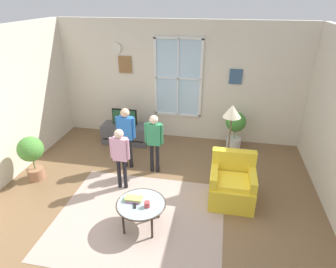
{
  "coord_description": "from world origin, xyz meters",
  "views": [
    {
      "loc": [
        1.03,
        -3.8,
        3.33
      ],
      "look_at": [
        0.16,
        0.7,
        1.1
      ],
      "focal_mm": 31.08,
      "sensor_mm": 36.0,
      "label": 1
    }
  ],
  "objects_px": {
    "potted_plant_by_window": "(235,127)",
    "tv_stand": "(126,134)",
    "armchair": "(232,185)",
    "cup": "(147,204)",
    "person_pink_shirt": "(120,152)",
    "person_blue_shirt": "(126,131)",
    "television": "(124,117)",
    "remote_near_books": "(135,205)",
    "potted_plant_corner": "(31,153)",
    "coffee_table": "(141,205)",
    "book_stack": "(134,199)",
    "floor_lamp": "(231,119)",
    "person_green_shirt": "(154,137)"
  },
  "relations": [
    {
      "from": "remote_near_books",
      "to": "person_blue_shirt",
      "type": "bearing_deg",
      "value": 111.62
    },
    {
      "from": "armchair",
      "to": "cup",
      "type": "height_order",
      "value": "armchair"
    },
    {
      "from": "potted_plant_by_window",
      "to": "person_pink_shirt",
      "type": "bearing_deg",
      "value": -135.83
    },
    {
      "from": "television",
      "to": "potted_plant_corner",
      "type": "bearing_deg",
      "value": -124.84
    },
    {
      "from": "remote_near_books",
      "to": "person_pink_shirt",
      "type": "relative_size",
      "value": 0.12
    },
    {
      "from": "tv_stand",
      "to": "person_green_shirt",
      "type": "bearing_deg",
      "value": -48.46
    },
    {
      "from": "tv_stand",
      "to": "person_blue_shirt",
      "type": "bearing_deg",
      "value": -69.18
    },
    {
      "from": "remote_near_books",
      "to": "cup",
      "type": "bearing_deg",
      "value": 3.1
    },
    {
      "from": "television",
      "to": "person_green_shirt",
      "type": "relative_size",
      "value": 0.48
    },
    {
      "from": "floor_lamp",
      "to": "potted_plant_corner",
      "type": "bearing_deg",
      "value": -171.16
    },
    {
      "from": "tv_stand",
      "to": "floor_lamp",
      "type": "bearing_deg",
      "value": -27.09
    },
    {
      "from": "tv_stand",
      "to": "person_pink_shirt",
      "type": "distance_m",
      "value": 1.93
    },
    {
      "from": "person_blue_shirt",
      "to": "person_green_shirt",
      "type": "height_order",
      "value": "person_blue_shirt"
    },
    {
      "from": "person_blue_shirt",
      "to": "cup",
      "type": "bearing_deg",
      "value": -62.89
    },
    {
      "from": "tv_stand",
      "to": "armchair",
      "type": "distance_m",
      "value": 3.09
    },
    {
      "from": "tv_stand",
      "to": "television",
      "type": "height_order",
      "value": "television"
    },
    {
      "from": "cup",
      "to": "person_pink_shirt",
      "type": "height_order",
      "value": "person_pink_shirt"
    },
    {
      "from": "television",
      "to": "person_blue_shirt",
      "type": "distance_m",
      "value": 1.13
    },
    {
      "from": "person_blue_shirt",
      "to": "television",
      "type": "bearing_deg",
      "value": 110.88
    },
    {
      "from": "person_pink_shirt",
      "to": "tv_stand",
      "type": "bearing_deg",
      "value": 106.49
    },
    {
      "from": "television",
      "to": "armchair",
      "type": "relative_size",
      "value": 0.68
    },
    {
      "from": "floor_lamp",
      "to": "tv_stand",
      "type": "bearing_deg",
      "value": 152.91
    },
    {
      "from": "remote_near_books",
      "to": "person_green_shirt",
      "type": "bearing_deg",
      "value": 92.78
    },
    {
      "from": "coffee_table",
      "to": "floor_lamp",
      "type": "relative_size",
      "value": 0.48
    },
    {
      "from": "remote_near_books",
      "to": "television",
      "type": "bearing_deg",
      "value": 111.34
    },
    {
      "from": "armchair",
      "to": "tv_stand",
      "type": "bearing_deg",
      "value": 145.03
    },
    {
      "from": "tv_stand",
      "to": "remote_near_books",
      "type": "distance_m",
      "value": 2.96
    },
    {
      "from": "armchair",
      "to": "potted_plant_corner",
      "type": "relative_size",
      "value": 0.96
    },
    {
      "from": "coffee_table",
      "to": "armchair",
      "type": "bearing_deg",
      "value": 33.5
    },
    {
      "from": "floor_lamp",
      "to": "cup",
      "type": "bearing_deg",
      "value": -127.84
    },
    {
      "from": "potted_plant_by_window",
      "to": "potted_plant_corner",
      "type": "height_order",
      "value": "potted_plant_corner"
    },
    {
      "from": "remote_near_books",
      "to": "person_blue_shirt",
      "type": "height_order",
      "value": "person_blue_shirt"
    },
    {
      "from": "person_pink_shirt",
      "to": "potted_plant_corner",
      "type": "xyz_separation_m",
      "value": [
        -1.79,
        -0.04,
        -0.19
      ]
    },
    {
      "from": "potted_plant_by_window",
      "to": "floor_lamp",
      "type": "relative_size",
      "value": 0.56
    },
    {
      "from": "tv_stand",
      "to": "person_pink_shirt",
      "type": "xyz_separation_m",
      "value": [
        0.53,
        -1.78,
        0.52
      ]
    },
    {
      "from": "television",
      "to": "person_blue_shirt",
      "type": "xyz_separation_m",
      "value": [
        0.4,
        -1.05,
        0.14
      ]
    },
    {
      "from": "tv_stand",
      "to": "book_stack",
      "type": "distance_m",
      "value": 2.83
    },
    {
      "from": "tv_stand",
      "to": "coffee_table",
      "type": "relative_size",
      "value": 1.45
    },
    {
      "from": "book_stack",
      "to": "potted_plant_corner",
      "type": "xyz_separation_m",
      "value": [
        -2.28,
        0.82,
        0.11
      ]
    },
    {
      "from": "coffee_table",
      "to": "book_stack",
      "type": "height_order",
      "value": "book_stack"
    },
    {
      "from": "person_blue_shirt",
      "to": "person_green_shirt",
      "type": "relative_size",
      "value": 1.06
    },
    {
      "from": "remote_near_books",
      "to": "person_green_shirt",
      "type": "height_order",
      "value": "person_green_shirt"
    },
    {
      "from": "tv_stand",
      "to": "person_green_shirt",
      "type": "distance_m",
      "value": 1.59
    },
    {
      "from": "armchair",
      "to": "potted_plant_by_window",
      "type": "height_order",
      "value": "potted_plant_by_window"
    },
    {
      "from": "potted_plant_by_window",
      "to": "tv_stand",
      "type": "bearing_deg",
      "value": -174.97
    },
    {
      "from": "potted_plant_corner",
      "to": "person_blue_shirt",
      "type": "bearing_deg",
      "value": 24.61
    },
    {
      "from": "person_green_shirt",
      "to": "tv_stand",
      "type": "bearing_deg",
      "value": 131.54
    },
    {
      "from": "coffee_table",
      "to": "person_blue_shirt",
      "type": "distance_m",
      "value": 1.84
    },
    {
      "from": "person_pink_shirt",
      "to": "person_green_shirt",
      "type": "distance_m",
      "value": 0.81
    },
    {
      "from": "armchair",
      "to": "person_pink_shirt",
      "type": "relative_size",
      "value": 0.72
    }
  ]
}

